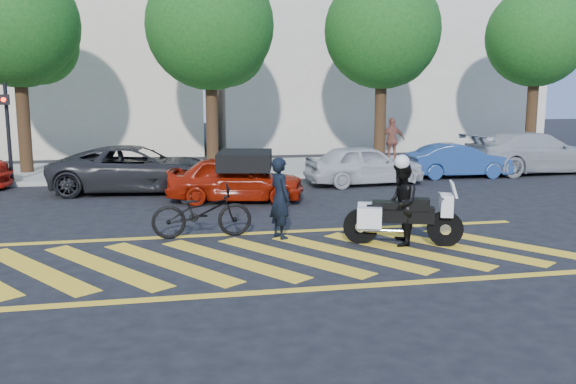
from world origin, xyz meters
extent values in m
plane|color=black|center=(0.00, 0.00, 0.00)|extent=(90.00, 90.00, 0.00)
cube|color=#9E998E|center=(0.00, 12.00, 0.07)|extent=(60.00, 5.00, 0.15)
cube|color=yellow|center=(-3.90, 0.00, 0.00)|extent=(2.43, 3.21, 0.01)
cube|color=yellow|center=(-2.80, 0.00, 0.00)|extent=(2.43, 3.21, 0.01)
cube|color=yellow|center=(-1.70, 0.00, 0.00)|extent=(2.43, 3.21, 0.01)
cube|color=yellow|center=(-0.60, 0.00, 0.00)|extent=(2.43, 3.21, 0.01)
cube|color=yellow|center=(0.50, 0.00, 0.00)|extent=(2.43, 3.21, 0.01)
cube|color=yellow|center=(1.60, 0.00, 0.00)|extent=(2.43, 3.21, 0.01)
cube|color=yellow|center=(2.70, 0.00, 0.00)|extent=(2.43, 3.21, 0.01)
cube|color=yellow|center=(3.80, 0.00, 0.00)|extent=(2.43, 3.21, 0.01)
cube|color=yellow|center=(4.90, 0.00, 0.00)|extent=(2.43, 3.21, 0.01)
cube|color=yellow|center=(0.00, -1.90, 0.00)|extent=(12.00, 0.20, 0.01)
cube|color=yellow|center=(0.00, 1.90, 0.00)|extent=(12.00, 0.20, 0.01)
cube|color=beige|center=(-8.00, 21.00, 5.00)|extent=(16.00, 8.00, 10.00)
cube|color=beige|center=(9.00, 21.00, 5.50)|extent=(16.00, 8.00, 11.00)
cylinder|color=black|center=(-6.50, 12.00, 2.00)|extent=(0.44, 0.44, 4.00)
sphere|color=#144B16|center=(-6.50, 12.00, 5.16)|extent=(4.20, 4.20, 4.20)
sphere|color=#144B16|center=(-5.90, 12.30, 4.53)|extent=(2.73, 2.73, 2.73)
cylinder|color=black|center=(0.00, 12.00, 2.00)|extent=(0.44, 0.44, 4.00)
sphere|color=#144B16|center=(0.00, 12.00, 5.26)|extent=(4.60, 4.60, 4.60)
sphere|color=#144B16|center=(0.60, 12.30, 4.58)|extent=(2.99, 2.99, 2.99)
cylinder|color=black|center=(6.50, 12.00, 2.00)|extent=(0.44, 0.44, 4.00)
sphere|color=#144B16|center=(6.50, 12.00, 5.21)|extent=(4.40, 4.40, 4.40)
sphere|color=#144B16|center=(7.10, 12.30, 4.55)|extent=(2.86, 2.86, 2.86)
cylinder|color=black|center=(13.00, 12.00, 2.00)|extent=(0.44, 0.44, 4.00)
sphere|color=#144B16|center=(13.00, 12.00, 5.10)|extent=(4.00, 4.00, 4.00)
sphere|color=#144B16|center=(13.60, 12.30, 4.50)|extent=(2.60, 2.60, 2.60)
cylinder|color=black|center=(-6.50, 9.80, 1.60)|extent=(0.12, 0.12, 3.20)
cube|color=black|center=(-6.50, 9.60, 2.70)|extent=(0.28, 0.18, 0.32)
sphere|color=#FF260C|center=(-6.50, 9.50, 2.70)|extent=(0.14, 0.14, 0.14)
imported|color=black|center=(0.57, 1.41, 0.83)|extent=(0.57, 0.70, 1.66)
imported|color=black|center=(-1.00, 1.79, 0.54)|extent=(2.04, 0.72, 1.07)
cylinder|color=black|center=(2.05, 0.66, 0.34)|extent=(0.70, 0.36, 0.69)
cylinder|color=silver|center=(2.05, 0.66, 0.34)|extent=(0.25, 0.23, 0.21)
cylinder|color=black|center=(3.59, 0.13, 0.34)|extent=(0.70, 0.36, 0.69)
cylinder|color=silver|center=(3.59, 0.13, 0.34)|extent=(0.25, 0.23, 0.21)
cube|color=black|center=(2.77, 0.41, 0.61)|extent=(1.32, 0.68, 0.31)
cube|color=black|center=(3.07, 0.31, 0.82)|extent=(0.55, 0.45, 0.23)
cube|color=black|center=(2.53, 0.50, 0.79)|extent=(0.66, 0.52, 0.13)
cube|color=silver|center=(3.59, 0.13, 0.82)|extent=(0.36, 0.49, 0.42)
cube|color=silver|center=(2.30, 0.86, 0.57)|extent=(0.51, 0.33, 0.40)
cube|color=silver|center=(2.12, 0.35, 0.57)|extent=(0.51, 0.33, 0.40)
imported|color=black|center=(2.77, 0.39, 0.82)|extent=(0.85, 0.96, 1.64)
imported|color=#911706|center=(0.14, 5.66, 0.62)|extent=(3.88, 2.16, 1.25)
imported|color=black|center=(-2.56, 7.83, 0.69)|extent=(5.18, 2.84, 1.37)
imported|color=#BBBBBF|center=(4.50, 7.80, 0.64)|extent=(3.89, 1.81, 1.29)
imported|color=navy|center=(8.20, 8.73, 0.58)|extent=(3.57, 1.36, 1.16)
imported|color=#9FA1A6|center=(11.35, 9.20, 0.75)|extent=(5.32, 2.54, 1.50)
imported|color=#905141|center=(7.02, 12.01, 1.03)|extent=(1.04, 0.44, 1.76)
camera|label=1|loc=(-1.66, -10.59, 3.03)|focal=38.00mm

